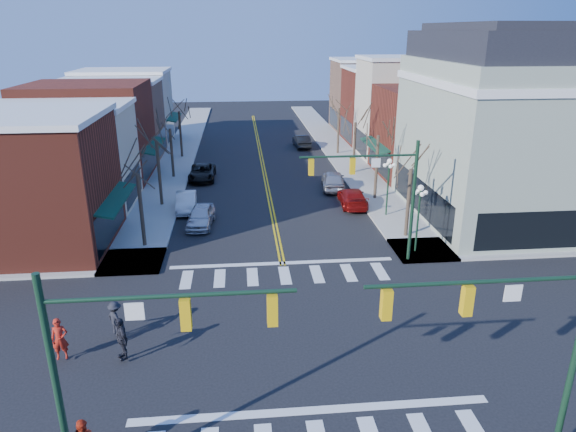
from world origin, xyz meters
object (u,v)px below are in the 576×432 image
object	(u,v)px
car_left_far	(202,172)
pedestrian_dark_a	(122,338)
pedestrian_dark_b	(116,318)
car_right_mid	(333,180)
lamppost_corner	(419,207)
lamppost_midblock	(388,177)
pedestrian_red_a	(60,339)
car_right_far	(302,141)
car_left_near	(201,216)
car_left_mid	(186,202)
car_right_near	(353,197)
victorian_corner	(511,125)

from	to	relation	value
car_left_far	pedestrian_dark_a	distance (m)	27.16
car_left_far	pedestrian_dark_b	bearing A→B (deg)	-93.99
car_right_mid	lamppost_corner	bearing A→B (deg)	107.77
lamppost_midblock	pedestrian_dark_b	xyz separation A→B (m)	(-16.13, -14.12, -2.02)
pedestrian_red_a	lamppost_midblock	bearing A→B (deg)	32.06
lamppost_midblock	pedestrian_red_a	xyz separation A→B (m)	(-17.99, -15.72, -1.91)
lamppost_midblock	car_right_far	distance (m)	24.15
car_left_near	car_right_mid	size ratio (longest dim) A/B	0.89
pedestrian_dark_a	pedestrian_dark_b	world-z (taller)	pedestrian_dark_a
pedestrian_dark_a	pedestrian_dark_b	bearing A→B (deg)	170.43
pedestrian_red_a	pedestrian_dark_a	size ratio (longest dim) A/B	0.97
car_right_far	pedestrian_dark_a	xyz separation A→B (m)	(-12.19, -39.76, 0.35)
car_right_far	pedestrian_red_a	bearing A→B (deg)	66.53
car_left_far	pedestrian_red_a	bearing A→B (deg)	-97.61
car_left_mid	car_right_far	distance (m)	23.89
car_right_mid	pedestrian_red_a	size ratio (longest dim) A/B	2.58
lamppost_corner	pedestrian_dark_a	xyz separation A→B (m)	(-15.50, -9.44, -1.88)
car_right_mid	pedestrian_dark_b	bearing A→B (deg)	64.52
lamppost_corner	car_left_far	xyz separation A→B (m)	(-13.92, 17.67, -2.29)
pedestrian_dark_a	lamppost_corner	bearing A→B (deg)	92.56
car_left_mid	car_right_near	distance (m)	12.68
lamppost_corner	lamppost_midblock	bearing A→B (deg)	90.00
pedestrian_red_a	pedestrian_dark_a	world-z (taller)	pedestrian_dark_a
car_left_near	car_left_mid	bearing A→B (deg)	116.81
car_left_near	car_right_near	world-z (taller)	car_left_near
car_left_mid	pedestrian_red_a	bearing A→B (deg)	-103.47
lamppost_corner	lamppost_midblock	size ratio (longest dim) A/B	1.00
car_left_near	car_right_near	size ratio (longest dim) A/B	0.88
car_left_mid	pedestrian_dark_b	xyz separation A→B (m)	(-1.53, -16.89, 0.27)
victorian_corner	car_left_mid	world-z (taller)	victorian_corner
car_left_mid	car_right_near	bearing A→B (deg)	-3.59
lamppost_midblock	pedestrian_dark_b	world-z (taller)	lamppost_midblock
car_right_far	pedestrian_dark_a	bearing A→B (deg)	69.86
lamppost_corner	pedestrian_dark_a	bearing A→B (deg)	-148.66
pedestrian_dark_a	pedestrian_red_a	bearing A→B (deg)	-123.87
lamppost_midblock	pedestrian_dark_b	bearing A→B (deg)	-138.81
lamppost_corner	car_left_far	distance (m)	22.61
lamppost_midblock	car_right_far	world-z (taller)	lamppost_midblock
victorian_corner	pedestrian_red_a	size ratio (longest dim) A/B	7.87
car_right_mid	pedestrian_dark_a	world-z (taller)	pedestrian_dark_a
pedestrian_dark_a	car_right_mid	bearing A→B (deg)	122.08
victorian_corner	lamppost_corner	bearing A→B (deg)	-144.14
pedestrian_red_a	pedestrian_dark_a	bearing A→B (deg)	-14.16
victorian_corner	car_left_far	world-z (taller)	victorian_corner
lamppost_midblock	car_right_near	bearing A→B (deg)	125.96
pedestrian_dark_b	pedestrian_red_a	bearing A→B (deg)	84.79
pedestrian_red_a	pedestrian_dark_b	size ratio (longest dim) A/B	1.14
car_left_far	lamppost_midblock	bearing A→B (deg)	-37.73
car_right_near	pedestrian_red_a	size ratio (longest dim) A/B	2.59
pedestrian_dark_a	pedestrian_dark_b	distance (m)	1.93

